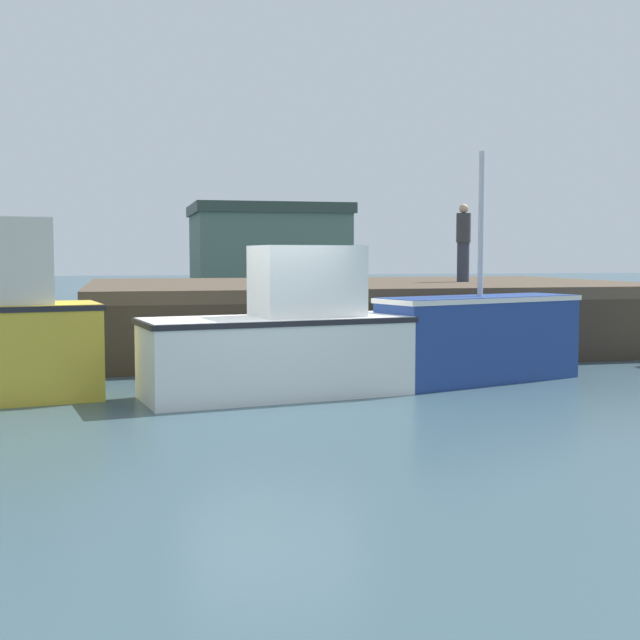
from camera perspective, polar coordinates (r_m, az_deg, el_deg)
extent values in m
cube|color=#38515B|center=(12.27, -3.33, -5.86)|extent=(120.00, 160.00, 0.10)
cube|color=brown|center=(20.14, 2.82, 2.23)|extent=(12.60, 8.44, 0.25)
cube|color=#392E23|center=(16.29, 6.79, -0.95)|extent=(12.60, 0.24, 1.25)
cylinder|color=#392E23|center=(15.40, -14.43, -1.36)|extent=(0.31, 0.31, 1.25)
cylinder|color=#392E23|center=(16.37, 6.69, -0.92)|extent=(0.31, 0.31, 1.25)
cylinder|color=#392E23|center=(23.47, -8.85, 0.65)|extent=(0.31, 0.31, 1.25)
cylinder|color=#392E23|center=(25.20, 8.56, 0.91)|extent=(0.31, 0.31, 1.25)
cylinder|color=#392E23|center=(15.62, -3.54, -1.16)|extent=(5.93, 0.16, 1.16)
cube|color=beige|center=(13.11, -20.23, 3.74)|extent=(1.33, 1.32, 1.24)
cube|color=silver|center=(12.81, -2.97, -2.48)|extent=(4.17, 2.09, 1.20)
cube|color=black|center=(12.75, -2.98, -0.02)|extent=(4.25, 2.13, 0.08)
cube|color=silver|center=(12.90, -0.91, 2.65)|extent=(1.72, 1.34, 1.07)
cube|color=navy|center=(14.52, 10.69, -1.26)|extent=(3.77, 2.16, 1.45)
cube|color=silver|center=(14.47, 10.73, 1.39)|extent=(3.85, 2.20, 0.08)
cylinder|color=#B7B7BC|center=(14.46, 10.80, 6.37)|extent=(0.09, 0.09, 2.41)
cylinder|color=#2D3342|center=(20.42, 9.62, 3.86)|extent=(0.29, 0.29, 0.93)
cylinder|color=#333338|center=(20.43, 9.65, 6.14)|extent=(0.34, 0.34, 0.69)
sphere|color=tan|center=(20.45, 9.66, 7.42)|extent=(0.22, 0.22, 0.22)
cube|color=#4C6656|center=(42.26, -3.57, 4.27)|extent=(7.19, 6.29, 4.11)
cube|color=#2D3D34|center=(42.32, -3.59, 7.39)|extent=(7.47, 6.54, 0.50)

